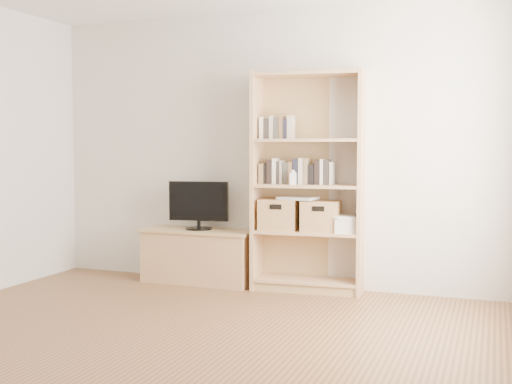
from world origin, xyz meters
The scene contains 12 objects.
floor centered at (0.00, 0.00, 0.00)m, with size 4.50×5.00×0.01m, color brown.
back_wall centered at (0.00, 2.50, 1.30)m, with size 4.50×0.02×2.60m, color silver.
tv_stand centered at (-0.67, 2.30, 0.25)m, with size 1.08×0.41×0.50m, color tan.
bookshelf centered at (0.42, 2.32, 1.00)m, with size 1.00×0.36×2.00m, color tan.
television centered at (-0.67, 2.30, 0.75)m, with size 0.59×0.05×0.46m, color black.
books_row_mid centered at (0.42, 2.34, 1.09)m, with size 0.80×0.16×0.21m, color olive.
books_row_upper centered at (0.20, 2.33, 1.49)m, with size 0.37×0.14×0.19m, color olive.
baby_monitor centered at (0.32, 2.20, 1.03)m, with size 0.06×0.04×0.11m, color white.
basket_left centered at (0.15, 2.30, 0.70)m, with size 0.34×0.28×0.28m, color #9F7148.
basket_right centered at (0.54, 2.33, 0.69)m, with size 0.34×0.28×0.28m, color #9F7148.
laptop centered at (0.33, 2.30, 0.85)m, with size 0.33×0.23×0.03m, color white.
magazine_stack centered at (0.77, 2.34, 0.62)m, with size 0.19×0.28×0.13m, color beige.
Camera 1 is at (2.02, -3.29, 1.32)m, focal length 45.00 mm.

